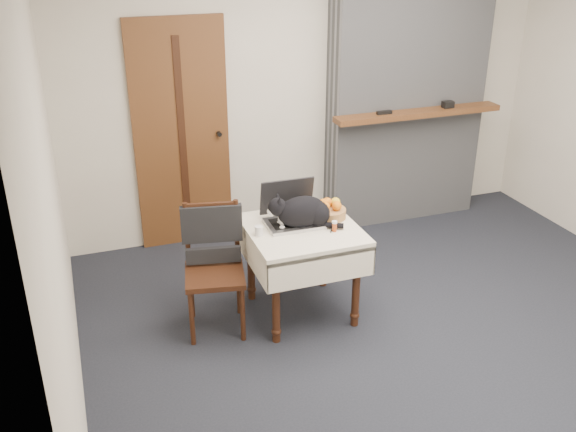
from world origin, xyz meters
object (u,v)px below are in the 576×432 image
laptop (291,212)px  cream_jar (259,231)px  pill_bottle (335,226)px  side_table (302,242)px  fruit_basket (330,210)px  chair (213,250)px  door (182,136)px  cat (303,212)px

laptop → cream_jar: bearing=-152.5°
pill_bottle → side_table: bearing=144.8°
fruit_basket → chair: chair is taller
laptop → chair: size_ratio=0.44×
laptop → cream_jar: laptop is taller
door → cream_jar: size_ratio=29.56×
door → chair: bearing=-93.0°
laptop → cream_jar: (-0.29, -0.14, -0.04)m
laptop → cat: laptop is taller
side_table → cat: (0.01, 0.01, 0.22)m
laptop → pill_bottle: bearing=-47.1°
side_table → fruit_basket: (0.25, 0.10, 0.17)m
cat → cream_jar: cat is taller
laptop → pill_bottle: laptop is taller
door → chair: size_ratio=2.17×
cat → fruit_basket: bearing=26.9°
cat → cream_jar: bearing=-167.3°
fruit_basket → chair: 0.90m
laptop → cat: bearing=-63.3°
cream_jar → pill_bottle: (0.52, -0.12, 0.01)m
pill_bottle → chair: size_ratio=0.08×
door → cat: bearing=-68.5°
chair → cream_jar: bearing=-7.9°
side_table → pill_bottle: pill_bottle is taller
laptop → side_table: bearing=-71.1°
fruit_basket → pill_bottle: bearing=-104.5°
cat → fruit_basket: (0.24, 0.08, -0.06)m
pill_bottle → chair: 0.87m
cream_jar → side_table: bearing=2.9°
chair → pill_bottle: bearing=-4.0°
pill_bottle → cream_jar: bearing=167.1°
door → fruit_basket: bearing=-59.4°
door → cream_jar: (0.23, -1.48, -0.27)m
cream_jar → chair: 0.36m
fruit_basket → laptop: bearing=174.6°
door → cat: 1.57m
cat → pill_bottle: size_ratio=6.68×
side_table → cat: size_ratio=1.50×
pill_bottle → laptop: bearing=131.7°
cat → pill_bottle: cat is taller
side_table → fruit_basket: size_ratio=3.26×
laptop → pill_bottle: size_ratio=5.21×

